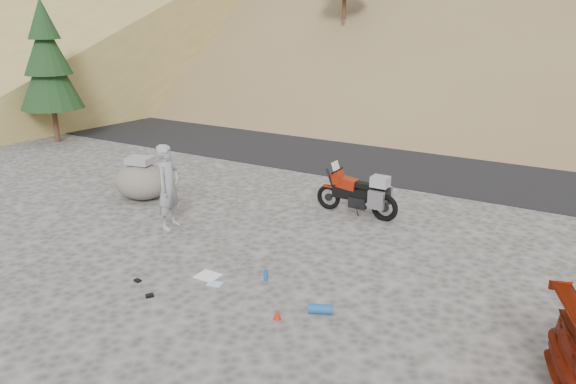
{
  "coord_description": "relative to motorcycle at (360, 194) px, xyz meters",
  "views": [
    {
      "loc": [
        6.5,
        -8.64,
        4.75
      ],
      "look_at": [
        0.81,
        1.09,
        1.0
      ],
      "focal_mm": 35.0,
      "sensor_mm": 36.0,
      "label": 1
    }
  ],
  "objects": [
    {
      "name": "conifer_verge",
      "position": [
        -12.66,
        1.48,
        2.36
      ],
      "size": [
        2.2,
        2.2,
        5.04
      ],
      "color": "#3C2315",
      "rests_on": "ground"
    },
    {
      "name": "small_rock",
      "position": [
        -6.0,
        -1.13,
        -0.35
      ],
      "size": [
        0.66,
        0.61,
        0.36
      ],
      "rotation": [
        0.0,
        0.0,
        0.13
      ],
      "color": "#5F5A52",
      "rests_on": "ground"
    },
    {
      "name": "gear_glove_a",
      "position": [
        -2.12,
        -5.16,
        -0.52
      ],
      "size": [
        0.14,
        0.11,
        0.04
      ],
      "primitive_type": "cube",
      "rotation": [
        0.0,
        0.0,
        -0.15
      ],
      "color": "black",
      "rests_on": "ground"
    },
    {
      "name": "gear_glove_b",
      "position": [
        -1.54,
        -5.46,
        -0.51
      ],
      "size": [
        0.16,
        0.17,
        0.04
      ],
      "primitive_type": "cube",
      "rotation": [
        0.0,
        0.0,
        0.93
      ],
      "color": "black",
      "rests_on": "ground"
    },
    {
      "name": "boulder",
      "position": [
        -5.34,
        -1.69,
        -0.05
      ],
      "size": [
        1.47,
        1.26,
        1.11
      ],
      "rotation": [
        0.0,
        0.0,
        -0.03
      ],
      "color": "#5F5A52",
      "rests_on": "ground"
    },
    {
      "name": "ground",
      "position": [
        -1.66,
        -3.02,
        -0.53
      ],
      "size": [
        140.0,
        140.0,
        0.0
      ],
      "primitive_type": "plane",
      "color": "#464340",
      "rests_on": "ground"
    },
    {
      "name": "man",
      "position": [
        -3.37,
        -2.84,
        -0.53
      ],
      "size": [
        0.57,
        0.76,
        1.92
      ],
      "primitive_type": "imported",
      "rotation": [
        0.0,
        0.0,
        1.73
      ],
      "color": "gray",
      "rests_on": "ground"
    },
    {
      "name": "gear_funnel",
      "position": [
        0.73,
        -4.97,
        -0.45
      ],
      "size": [
        0.15,
        0.15,
        0.17
      ],
      "primitive_type": "cone",
      "rotation": [
        0.0,
        0.0,
        0.14
      ],
      "color": "#B21D0B",
      "rests_on": "ground"
    },
    {
      "name": "gear_blue_mat",
      "position": [
        1.25,
        -4.47,
        -0.46
      ],
      "size": [
        0.42,
        0.3,
        0.16
      ],
      "primitive_type": "cylinder",
      "rotation": [
        0.0,
        1.57,
        0.42
      ],
      "color": "#194D98",
      "rests_on": "ground"
    },
    {
      "name": "gear_bottle",
      "position": [
        -0.13,
        -3.95,
        -0.43
      ],
      "size": [
        0.1,
        0.1,
        0.22
      ],
      "primitive_type": "cylinder",
      "rotation": [
        0.0,
        0.0,
        0.42
      ],
      "color": "#194D98",
      "rests_on": "ground"
    },
    {
      "name": "road",
      "position": [
        -1.66,
        5.98,
        -0.53
      ],
      "size": [
        120.0,
        7.0,
        0.05
      ],
      "primitive_type": "cube",
      "color": "black",
      "rests_on": "ground"
    },
    {
      "name": "gear_white_cloth",
      "position": [
        -1.15,
        -4.34,
        -0.53
      ],
      "size": [
        0.42,
        0.38,
        0.01
      ],
      "primitive_type": "cube",
      "rotation": [
        0.0,
        0.0,
        -0.01
      ],
      "color": "white",
      "rests_on": "ground"
    },
    {
      "name": "motorcycle",
      "position": [
        0.0,
        0.0,
        0.0
      ],
      "size": [
        2.1,
        0.62,
        1.25
      ],
      "rotation": [
        0.0,
        0.0,
        -0.02
      ],
      "color": "black",
      "rests_on": "ground"
    },
    {
      "name": "gear_blue_cloth",
      "position": [
        -0.85,
        -4.53,
        -0.53
      ],
      "size": [
        0.29,
        0.24,
        0.01
      ],
      "primitive_type": "cube",
      "rotation": [
        0.0,
        0.0,
        0.17
      ],
      "color": "#99C7EC",
      "rests_on": "ground"
    }
  ]
}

